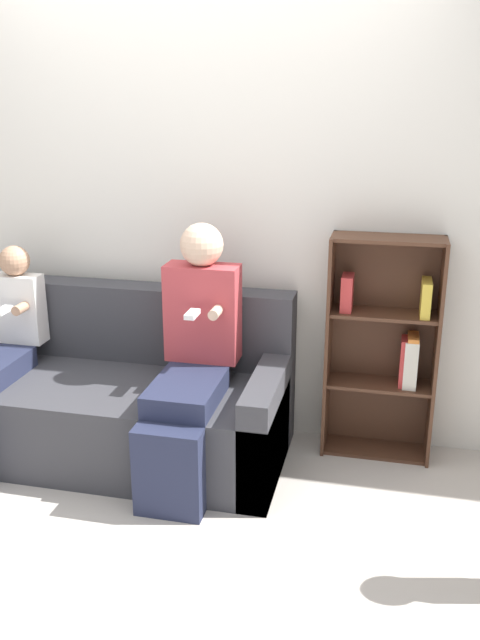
% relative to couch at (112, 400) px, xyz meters
% --- Properties ---
extents(ground_plane, '(14.00, 14.00, 0.00)m').
position_rel_couch_xyz_m(ground_plane, '(0.38, -0.52, -0.29)').
color(ground_plane, '#BCB2A8').
extents(back_wall, '(10.00, 0.06, 2.55)m').
position_rel_couch_xyz_m(back_wall, '(0.38, 0.44, 0.99)').
color(back_wall, silver).
rests_on(back_wall, ground_plane).
extents(couch, '(1.87, 0.83, 0.85)m').
position_rel_couch_xyz_m(couch, '(0.00, 0.00, 0.00)').
color(couch, '#38383D').
rests_on(couch, ground_plane).
extents(adult_seated, '(0.37, 0.77, 1.25)m').
position_rel_couch_xyz_m(adult_seated, '(0.49, -0.11, 0.36)').
color(adult_seated, '#232842').
rests_on(adult_seated, ground_plane).
extents(bookshelf, '(0.56, 0.24, 1.18)m').
position_rel_couch_xyz_m(bookshelf, '(1.42, 0.32, 0.31)').
color(bookshelf, '#4C2D1E').
rests_on(bookshelf, ground_plane).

